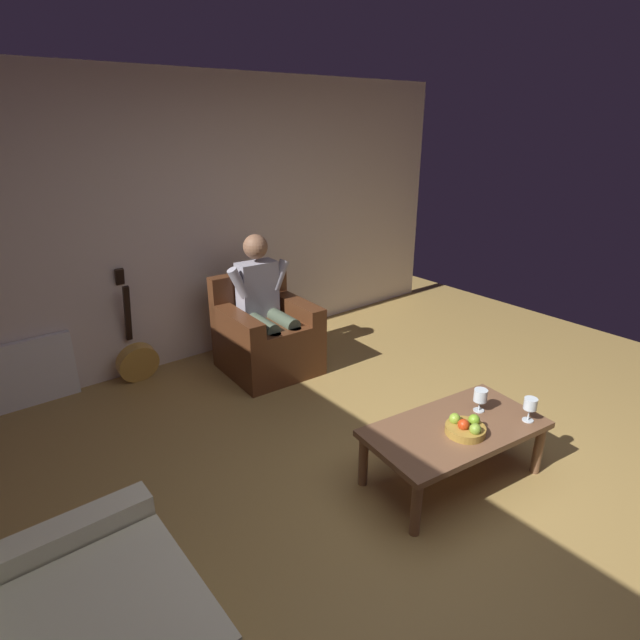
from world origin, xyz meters
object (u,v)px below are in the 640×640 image
object	(u,v)px
coffee_table	(455,433)
guitar	(137,358)
fruit_bowl	(466,428)
wine_glass_near	(480,397)
person_seated	(265,301)
armchair	(266,337)
wine_glass_far	(530,405)

from	to	relation	value
coffee_table	guitar	distance (m)	2.79
fruit_bowl	wine_glass_near	bearing A→B (deg)	-159.85
person_seated	fruit_bowl	size ratio (longest dim) A/B	5.13
wine_glass_near	fruit_bowl	xyz separation A→B (m)	(0.28, 0.10, -0.07)
person_seated	guitar	bearing A→B (deg)	-23.54
armchair	guitar	bearing A→B (deg)	-23.25
person_seated	guitar	distance (m)	1.22
guitar	coffee_table	bearing A→B (deg)	112.82
person_seated	guitar	world-z (taller)	person_seated
armchair	coffee_table	distance (m)	2.06
wine_glass_near	armchair	bearing A→B (deg)	-80.86
fruit_bowl	coffee_table	bearing A→B (deg)	-101.27
person_seated	wine_glass_far	distance (m)	2.36
wine_glass_near	wine_glass_far	world-z (taller)	wine_glass_far
guitar	wine_glass_near	distance (m)	2.90
armchair	wine_glass_far	world-z (taller)	armchair
armchair	wine_glass_far	bearing A→B (deg)	104.65
coffee_table	wine_glass_far	world-z (taller)	wine_glass_far
guitar	wine_glass_near	bearing A→B (deg)	117.88
guitar	wine_glass_near	size ratio (longest dim) A/B	6.46
guitar	wine_glass_far	world-z (taller)	guitar
guitar	wine_glass_far	distance (m)	3.20
coffee_table	person_seated	bearing A→B (deg)	-88.29
wine_glass_near	fruit_bowl	size ratio (longest dim) A/B	0.64
coffee_table	wine_glass_near	size ratio (longest dim) A/B	7.76
person_seated	wine_glass_near	world-z (taller)	person_seated
guitar	wine_glass_near	xyz separation A→B (m)	(-1.35, 2.55, 0.27)
armchair	person_seated	bearing A→B (deg)	90.00
coffee_table	wine_glass_near	distance (m)	0.31
coffee_table	wine_glass_near	xyz separation A→B (m)	(-0.27, -0.02, 0.16)
armchair	coffee_table	xyz separation A→B (m)	(-0.06, 2.06, 0.02)
wine_glass_far	fruit_bowl	xyz separation A→B (m)	(0.43, -0.16, -0.07)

